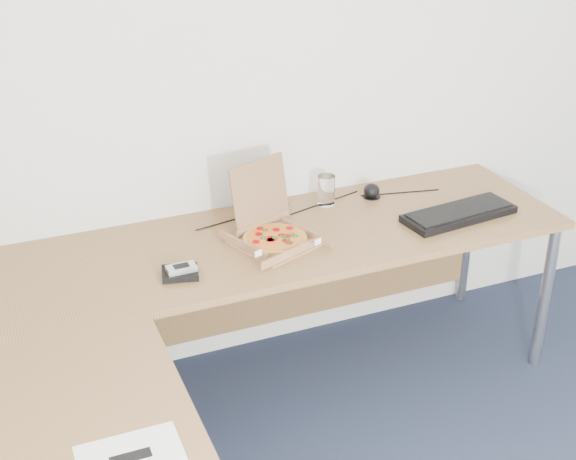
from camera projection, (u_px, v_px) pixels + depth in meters
name	position (u px, v px, depth m)	size (l,w,h in m)	color
desk	(221.00, 318.00, 2.69)	(2.50, 2.20, 0.73)	olive
pizza_box	(273.00, 234.00, 3.10)	(0.28, 0.33, 0.29)	#9F6F49
drinking_glass	(326.00, 190.00, 3.40)	(0.08, 0.08, 0.13)	silver
keyboard	(459.00, 214.00, 3.31)	(0.49, 0.18, 0.03)	black
wallet	(180.00, 273.00, 2.88)	(0.13, 0.11, 0.02)	black
phone	(181.00, 268.00, 2.86)	(0.11, 0.06, 0.02)	#B2B5BA
paper_sheet	(131.00, 457.00, 2.05)	(0.27, 0.19, 0.00)	white
dome_speaker	(372.00, 190.00, 3.49)	(0.08, 0.08, 0.07)	black
cable_bundle	(315.00, 206.00, 3.41)	(0.55, 0.04, 0.01)	black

